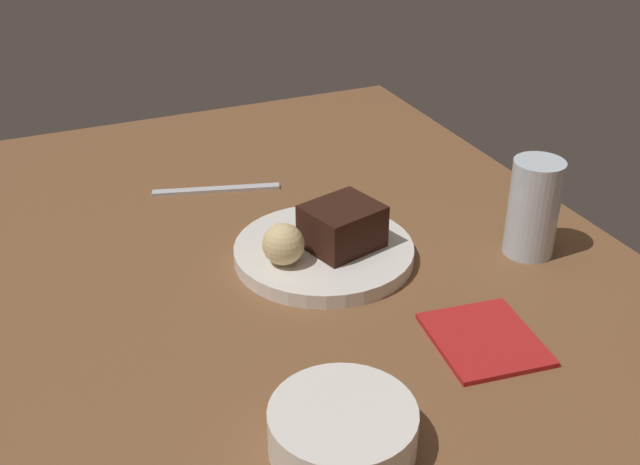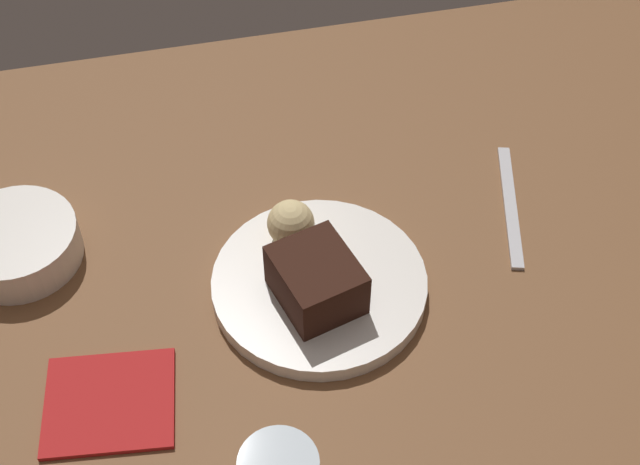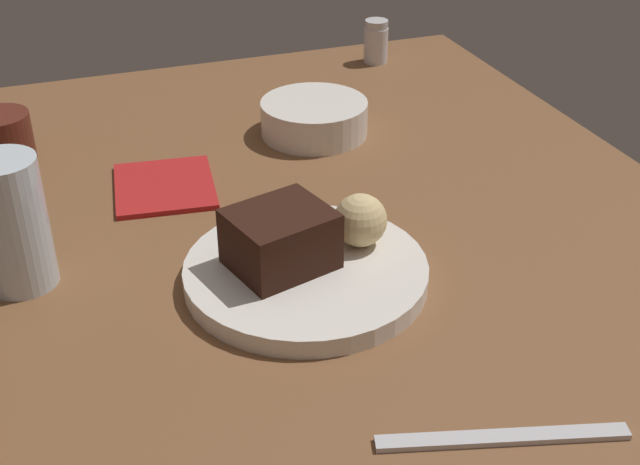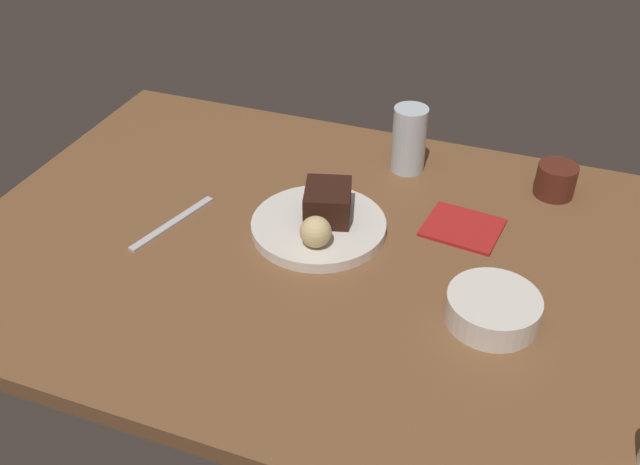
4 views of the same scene
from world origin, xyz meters
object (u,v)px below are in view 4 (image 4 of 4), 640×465
object	(u,v)px
dessert_plate	(319,226)
chocolate_cake_slice	(328,202)
butter_knife	(173,223)
folded_napkin	(463,228)
side_bowl	(493,309)
bread_roll	(314,231)
coffee_cup	(556,180)
water_glass	(409,139)

from	to	relation	value
dessert_plate	chocolate_cake_slice	world-z (taller)	chocolate_cake_slice
butter_knife	folded_napkin	size ratio (longest dim) A/B	1.51
butter_knife	side_bowl	bearing A→B (deg)	-79.30
bread_roll	folded_napkin	distance (cm)	26.79
bread_roll	folded_napkin	size ratio (longest dim) A/B	0.41
chocolate_cake_slice	coffee_cup	bearing A→B (deg)	-146.62
chocolate_cake_slice	folded_napkin	xyz separation A→B (cm)	(-22.22, -6.89, -4.42)
water_glass	folded_napkin	world-z (taller)	water_glass
dessert_plate	bread_roll	xyz separation A→B (cm)	(-1.40, 6.17, 3.56)
dessert_plate	folded_napkin	size ratio (longest dim) A/B	1.83
butter_knife	coffee_cup	bearing A→B (deg)	-46.05
dessert_plate	side_bowl	distance (cm)	33.48
bread_roll	folded_napkin	bearing A→B (deg)	-144.84
chocolate_cake_slice	water_glass	distance (cm)	24.40
bread_roll	coffee_cup	bearing A→B (deg)	-137.78
bread_roll	dessert_plate	bearing A→B (deg)	-77.19
water_glass	butter_knife	world-z (taller)	water_glass
dessert_plate	bread_roll	size ratio (longest dim) A/B	4.44
water_glass	folded_napkin	size ratio (longest dim) A/B	1.02
coffee_cup	water_glass	bearing A→B (deg)	1.26
butter_knife	dessert_plate	bearing A→B (deg)	-58.37
water_glass	coffee_cup	distance (cm)	27.79
chocolate_cake_slice	side_bowl	xyz separation A→B (cm)	(-30.47, 14.08, -2.53)
butter_knife	folded_napkin	distance (cm)	50.11
side_bowl	folded_napkin	xyz separation A→B (cm)	(8.25, -20.96, -1.90)
bread_roll	coffee_cup	distance (cm)	47.47
bread_roll	coffee_cup	world-z (taller)	bread_roll
chocolate_cake_slice	coffee_cup	world-z (taller)	chocolate_cake_slice
water_glass	chocolate_cake_slice	bearing A→B (deg)	70.44
water_glass	side_bowl	bearing A→B (deg)	121.09
dessert_plate	coffee_cup	world-z (taller)	coffee_cup
side_bowl	folded_napkin	bearing A→B (deg)	-68.53
folded_napkin	butter_knife	bearing A→B (deg)	18.64
dessert_plate	coffee_cup	distance (cm)	44.73
chocolate_cake_slice	butter_knife	bearing A→B (deg)	19.86
bread_roll	side_bowl	distance (cm)	30.51
dessert_plate	chocolate_cake_slice	distance (cm)	4.42
dessert_plate	water_glass	world-z (taller)	water_glass
coffee_cup	butter_knife	bearing A→B (deg)	28.17
side_bowl	coffee_cup	world-z (taller)	coffee_cup
coffee_cup	folded_napkin	bearing A→B (deg)	50.95
chocolate_cake_slice	bread_roll	size ratio (longest dim) A/B	1.72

